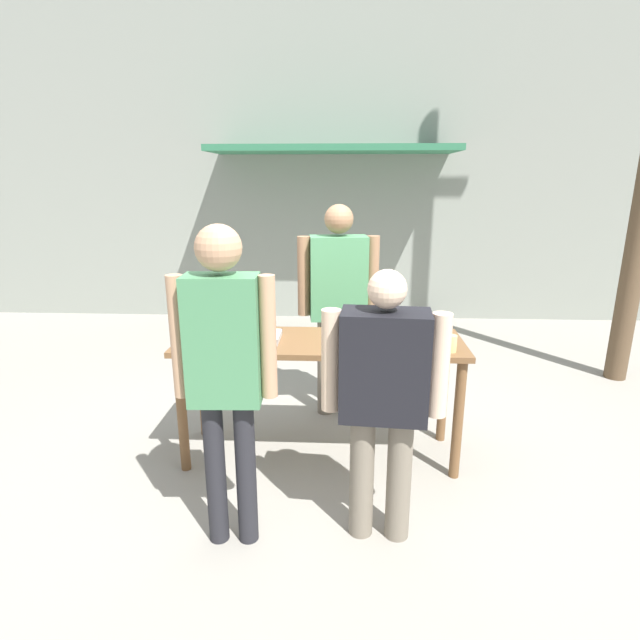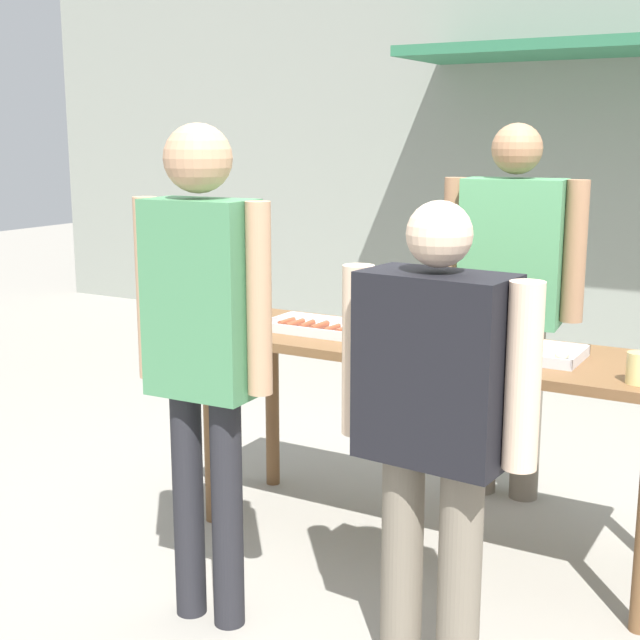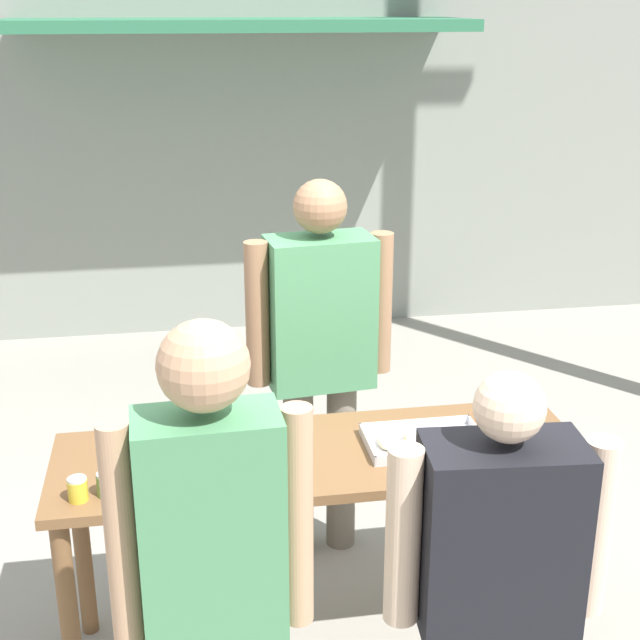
% 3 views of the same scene
% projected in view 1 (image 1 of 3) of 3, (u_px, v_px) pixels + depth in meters
% --- Properties ---
extents(ground_plane, '(24.00, 24.00, 0.00)m').
position_uv_depth(ground_plane, '(320.00, 453.00, 3.83)').
color(ground_plane, gray).
extents(building_facade_back, '(12.00, 1.11, 4.50)m').
position_uv_depth(building_facade_back, '(334.00, 162.00, 7.04)').
color(building_facade_back, gray).
rests_on(building_facade_back, ground).
extents(serving_table, '(2.05, 0.65, 0.91)m').
position_uv_depth(serving_table, '(320.00, 357.00, 3.62)').
color(serving_table, brown).
rests_on(serving_table, ground).
extents(food_tray_sausages, '(0.47, 0.28, 0.04)m').
position_uv_depth(food_tray_sausages, '(247.00, 338.00, 3.59)').
color(food_tray_sausages, silver).
rests_on(food_tray_sausages, serving_table).
extents(food_tray_buns, '(0.46, 0.29, 0.06)m').
position_uv_depth(food_tray_buns, '(377.00, 339.00, 3.54)').
color(food_tray_buns, silver).
rests_on(food_tray_buns, serving_table).
extents(condiment_jar_mustard, '(0.07, 0.07, 0.09)m').
position_uv_depth(condiment_jar_mustard, '(189.00, 342.00, 3.41)').
color(condiment_jar_mustard, gold).
rests_on(condiment_jar_mustard, serving_table).
extents(condiment_jar_ketchup, '(0.07, 0.07, 0.09)m').
position_uv_depth(condiment_jar_ketchup, '(203.00, 341.00, 3.42)').
color(condiment_jar_ketchup, '#567A38').
rests_on(condiment_jar_ketchup, serving_table).
extents(beer_cup, '(0.08, 0.08, 0.11)m').
position_uv_depth(beer_cup, '(450.00, 343.00, 3.33)').
color(beer_cup, '#DBC67A').
rests_on(beer_cup, serving_table).
extents(person_server_behind_table, '(0.68, 0.31, 1.84)m').
position_uv_depth(person_server_behind_table, '(338.00, 294.00, 4.22)').
color(person_server_behind_table, '#756B5B').
rests_on(person_server_behind_table, ground).
extents(person_customer_holding_hotdog, '(0.55, 0.24, 1.82)m').
position_uv_depth(person_customer_holding_hotdog, '(225.00, 361.00, 2.62)').
color(person_customer_holding_hotdog, '#232328').
rests_on(person_customer_holding_hotdog, ground).
extents(person_customer_with_cup, '(0.68, 0.30, 1.59)m').
position_uv_depth(person_customer_with_cup, '(384.00, 389.00, 2.72)').
color(person_customer_with_cup, '#756B5B').
rests_on(person_customer_with_cup, ground).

